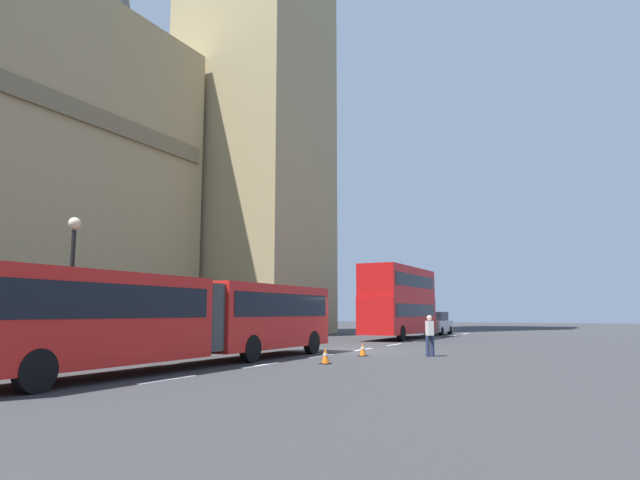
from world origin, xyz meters
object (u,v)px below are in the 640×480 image
Objects in this scene: traffic_cone_west at (325,356)px; street_lamp at (71,278)px; sedan_lead at (436,323)px; pedestrian_near_cones at (430,334)px; articulated_bus at (191,314)px; traffic_cone_middle at (363,349)px; double_decker_bus at (399,299)px.

street_lamp is at bearing 116.30° from traffic_cone_west.
traffic_cone_west is at bearing -63.70° from street_lamp.
pedestrian_near_cones is at bearing -165.41° from sedan_lead.
articulated_bus is 3.09× the size of street_lamp.
traffic_cone_west is 1.00× the size of traffic_cone_middle.
articulated_bus is 9.91m from pedestrian_near_cones.
sedan_lead is at bearing 7.27° from traffic_cone_west.
traffic_cone_middle is at bearing -171.98° from sedan_lead.
articulated_bus is 4.90m from traffic_cone_west.
street_lamp reaches higher than traffic_cone_middle.
traffic_cone_west is 9.61m from street_lamp.
articulated_bus is at bearing 126.96° from traffic_cone_west.
articulated_bus reaches higher than traffic_cone_west.
double_decker_bus is 5.65× the size of pedestrian_near_cones.
double_decker_bus is 23.68m from street_lamp.
double_decker_bus is at bearing 178.55° from sedan_lead.
double_decker_bus is at bearing 0.01° from articulated_bus.
street_lamp is (-4.08, 8.25, 2.77)m from traffic_cone_west.
articulated_bus is 28.09× the size of traffic_cone_west.
articulated_bus is 7.70m from traffic_cone_middle.
sedan_lead is 24.05m from traffic_cone_middle.
pedestrian_near_cones is (9.00, -10.64, -2.14)m from street_lamp.
double_decker_bus reaches higher than pedestrian_near_cones.
articulated_bus is at bearing -74.36° from street_lamp.
articulated_bus is 9.64× the size of pedestrian_near_cones.
pedestrian_near_cones is (1.06, -2.56, 0.63)m from traffic_cone_middle.
pedestrian_near_cones is (4.92, -2.39, 0.63)m from traffic_cone_west.
traffic_cone_middle is at bearing -45.50° from street_lamp.
sedan_lead is 7.59× the size of traffic_cone_west.
traffic_cone_west is (-27.67, -3.53, -0.63)m from sedan_lead.
traffic_cone_middle is (-15.31, -3.57, -2.43)m from double_decker_bus.
pedestrian_near_cones is at bearing -156.71° from double_decker_bus.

